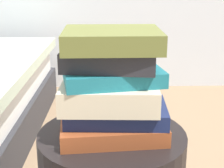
# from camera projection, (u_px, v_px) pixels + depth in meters

# --- Properties ---
(book_rust) EXTENTS (0.29, 0.22, 0.04)m
(book_rust) POSITION_uv_depth(u_px,v_px,m) (111.00, 127.00, 0.94)
(book_rust) COLOR #994723
(book_rust) RESTS_ON side_table
(book_navy) EXTENTS (0.27, 0.19, 0.04)m
(book_navy) POSITION_uv_depth(u_px,v_px,m) (116.00, 112.00, 0.93)
(book_navy) COLOR #19234C
(book_navy) RESTS_ON book_rust
(book_cream) EXTENTS (0.26, 0.21, 0.06)m
(book_cream) POSITION_uv_depth(u_px,v_px,m) (109.00, 94.00, 0.92)
(book_cream) COLOR beige
(book_cream) RESTS_ON book_navy
(book_teal) EXTENTS (0.28, 0.22, 0.04)m
(book_teal) POSITION_uv_depth(u_px,v_px,m) (111.00, 74.00, 0.91)
(book_teal) COLOR #1E727F
(book_teal) RESTS_ON book_cream
(book_charcoal) EXTENTS (0.25, 0.18, 0.05)m
(book_charcoal) POSITION_uv_depth(u_px,v_px,m) (110.00, 59.00, 0.89)
(book_charcoal) COLOR #28282D
(book_charcoal) RESTS_ON book_teal
(book_olive) EXTENTS (0.25, 0.20, 0.05)m
(book_olive) POSITION_uv_depth(u_px,v_px,m) (114.00, 39.00, 0.88)
(book_olive) COLOR olive
(book_olive) RESTS_ON book_charcoal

